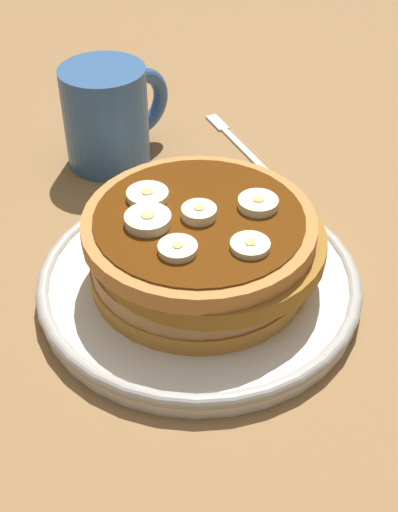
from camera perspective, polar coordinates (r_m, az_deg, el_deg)
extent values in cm
cube|color=olive|center=(56.49, 0.00, -4.01)|extent=(140.00, 140.00, 3.00)
cylinder|color=silver|center=(54.93, 0.00, -2.28)|extent=(25.29, 25.29, 1.59)
torus|color=#A19E96|center=(54.56, 0.00, -1.85)|extent=(25.65, 25.65, 1.11)
cylinder|color=#C18132|center=(54.24, 0.01, -0.81)|extent=(17.00, 17.00, 1.43)
cylinder|color=tan|center=(52.88, -0.53, -0.05)|extent=(16.66, 16.66, 1.43)
cylinder|color=olive|center=(52.11, 0.87, 1.27)|extent=(17.72, 17.72, 1.43)
cylinder|color=#BE7C3D|center=(51.44, 0.37, 2.70)|extent=(17.56, 17.56, 1.43)
cylinder|color=#592B0A|center=(50.75, 0.00, 3.23)|extent=(15.75, 15.75, 0.16)
cylinder|color=#FCE8BE|center=(50.60, -0.29, 3.63)|extent=(2.62, 2.62, 0.91)
cylinder|color=tan|center=(50.30, -0.29, 4.09)|extent=(0.73, 0.73, 0.08)
cylinder|color=#EDF3B8|center=(47.86, 4.28, 0.84)|extent=(2.82, 2.82, 0.63)
cylinder|color=tan|center=(47.64, 4.30, 1.17)|extent=(0.79, 0.79, 0.08)
cylinder|color=beige|center=(49.96, -4.26, 2.96)|extent=(3.43, 3.43, 0.90)
cylinder|color=tan|center=(49.67, -4.29, 3.41)|extent=(0.96, 0.96, 0.08)
cylinder|color=#ECE9BE|center=(47.41, -1.78, 0.57)|extent=(2.78, 2.78, 0.69)
cylinder|color=tan|center=(47.17, -1.79, 0.93)|extent=(0.78, 0.78, 0.08)
cylinder|color=#ECEEB6|center=(51.76, 4.92, 4.34)|extent=(3.05, 3.05, 0.82)
cylinder|color=tan|center=(51.50, 4.95, 4.74)|extent=(0.86, 0.86, 0.08)
cylinder|color=#F4E7B5|center=(52.62, -4.29, 5.00)|extent=(3.24, 3.24, 0.74)
cylinder|color=tan|center=(52.39, -4.31, 5.36)|extent=(0.91, 0.91, 0.08)
cylinder|color=#33598C|center=(69.33, -7.73, 11.39)|extent=(8.35, 8.35, 9.99)
cylinder|color=black|center=(67.53, -8.03, 14.36)|extent=(7.10, 7.10, 0.60)
torus|color=#33598C|center=(71.67, -4.92, 12.61)|extent=(7.10, 1.50, 7.10)
cube|color=silver|center=(72.76, 3.83, 8.84)|extent=(3.76, 9.21, 0.50)
cube|color=silver|center=(77.74, 1.54, 11.09)|extent=(2.33, 3.72, 0.50)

